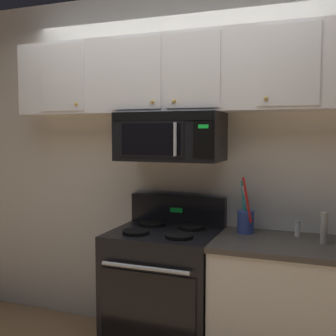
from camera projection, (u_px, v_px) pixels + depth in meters
The scene contains 8 objects.
back_wall at pixel (181, 165), 3.28m from camera, with size 5.20×0.10×2.70m, color silver.
stove_range at pixel (165, 290), 3.01m from camera, with size 0.76×0.69×1.12m.
over_range_microwave at pixel (170, 137), 3.03m from camera, with size 0.76×0.43×0.35m.
upper_cabinets at pixel (172, 75), 3.02m from camera, with size 2.50×0.36×0.55m.
counter_segment at pixel (284, 309), 2.72m from camera, with size 0.93×0.65×0.90m.
utensil_crock_blue at pixel (246, 219), 2.92m from camera, with size 0.12×0.12×0.40m.
salt_shaker at pixel (298, 229), 2.82m from camera, with size 0.04×0.04×0.11m.
pepper_mill at pixel (324, 228), 2.63m from camera, with size 0.05×0.05×0.20m, color #B7B2A8.
Camera 1 is at (1.06, -2.31, 1.60)m, focal length 44.45 mm.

